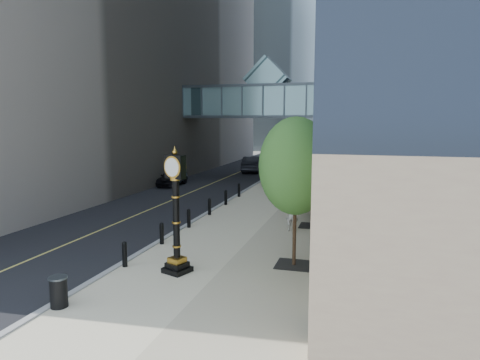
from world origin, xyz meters
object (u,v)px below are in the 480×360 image
object	(u,v)px
trash_bin	(59,293)
car_near	(172,177)
pedestrian	(292,214)
street_clock	(176,220)
car_far	(252,164)

from	to	relation	value
trash_bin	car_near	world-z (taller)	car_near
pedestrian	car_near	size ratio (longest dim) A/B	0.41
street_clock	car_near	bearing A→B (deg)	135.30
trash_bin	pedestrian	xyz separation A→B (m)	(5.38, 10.97, 0.45)
street_clock	trash_bin	world-z (taller)	street_clock
car_near	car_far	bearing A→B (deg)	65.12
car_near	car_far	distance (m)	12.33
pedestrian	street_clock	bearing A→B (deg)	69.16
car_near	trash_bin	bearing A→B (deg)	-77.48
street_clock	car_far	world-z (taller)	street_clock
street_clock	car_far	xyz separation A→B (m)	(-5.16, 31.54, -1.18)
pedestrian	car_near	xyz separation A→B (m)	(-12.64, 12.77, -0.20)
street_clock	pedestrian	distance (m)	7.95
street_clock	car_near	distance (m)	22.14
street_clock	pedestrian	bearing A→B (deg)	86.19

